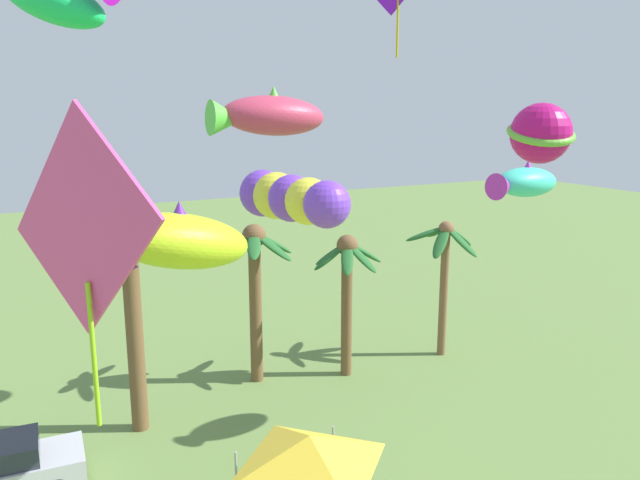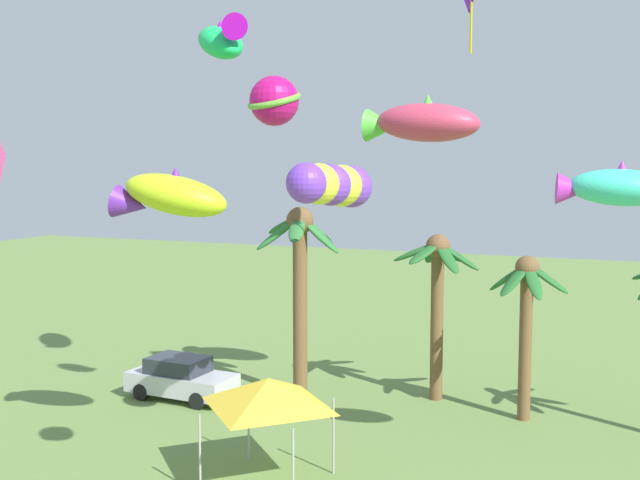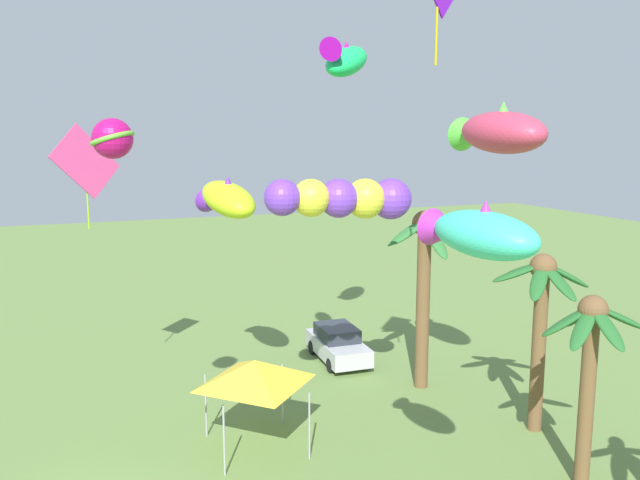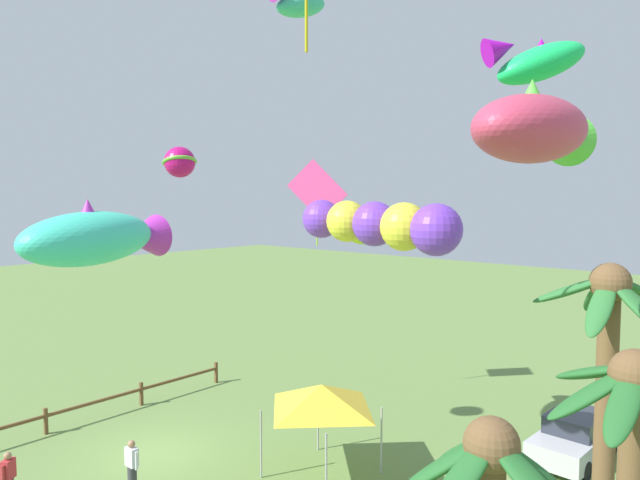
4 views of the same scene
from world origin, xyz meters
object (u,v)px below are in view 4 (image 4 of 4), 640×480
(kite_fish_5, at_px, (536,130))
(kite_fish_1, at_px, (535,61))
(kite_tube_0, at_px, (382,225))
(kite_fish_2, at_px, (375,226))
(palm_tree_2, at_px, (632,445))
(festival_tent, at_px, (322,397))
(kite_diamond_3, at_px, (317,191))
(palm_tree_1, at_px, (608,344))
(spectator_1, at_px, (132,467))
(parked_car_0, at_px, (575,437))
(kite_fish_6, at_px, (298,3))
(kite_fish_7, at_px, (97,238))
(spectator_0, at_px, (9,480))
(kite_ball_4, at_px, (180,162))

(kite_fish_5, bearing_deg, kite_fish_1, -158.32)
(kite_tube_0, bearing_deg, kite_fish_2, -142.05)
(palm_tree_2, height_order, festival_tent, palm_tree_2)
(kite_fish_1, height_order, kite_diamond_3, kite_fish_1)
(palm_tree_1, relative_size, kite_fish_2, 1.98)
(kite_fish_1, xyz_separation_m, kite_fish_5, (6.02, 2.39, -2.68))
(spectator_1, distance_m, kite_fish_2, 10.43)
(kite_fish_2, distance_m, kite_fish_5, 8.99)
(palm_tree_1, xyz_separation_m, kite_diamond_3, (-2.38, -11.75, 3.87))
(parked_car_0, relative_size, kite_tube_0, 0.84)
(palm_tree_1, height_order, spectator_1, palm_tree_1)
(kite_tube_0, bearing_deg, kite_fish_6, -68.43)
(palm_tree_1, distance_m, palm_tree_2, 4.93)
(kite_fish_7, bearing_deg, festival_tent, -165.04)
(parked_car_0, bearing_deg, kite_diamond_3, -81.49)
(festival_tent, height_order, kite_fish_6, kite_fish_6)
(palm_tree_2, height_order, spectator_1, palm_tree_2)
(kite_fish_6, bearing_deg, palm_tree_1, 120.57)
(kite_fish_6, bearing_deg, spectator_1, -53.89)
(kite_fish_1, bearing_deg, festival_tent, -49.68)
(kite_fish_6, bearing_deg, spectator_0, -46.37)
(kite_fish_1, height_order, kite_fish_2, kite_fish_1)
(palm_tree_1, distance_m, kite_fish_6, 11.72)
(kite_fish_7, bearing_deg, kite_ball_4, -134.23)
(kite_fish_1, bearing_deg, kite_ball_4, -54.61)
(palm_tree_2, xyz_separation_m, kite_fish_5, (-0.16, -1.86, 5.46))
(palm_tree_1, bearing_deg, kite_ball_4, -67.87)
(spectator_0, xyz_separation_m, kite_tube_0, (-6.32, 7.88, 6.99))
(parked_car_0, height_order, kite_fish_1, kite_fish_1)
(palm_tree_1, relative_size, kite_diamond_3, 1.94)
(kite_diamond_3, bearing_deg, kite_fish_7, 27.07)
(palm_tree_1, bearing_deg, palm_tree_2, 19.54)
(palm_tree_2, relative_size, kite_fish_1, 1.97)
(kite_tube_0, xyz_separation_m, kite_fish_1, (-4.71, 2.01, 4.63))
(parked_car_0, xyz_separation_m, kite_fish_7, (14.43, -3.26, 7.09))
(festival_tent, height_order, kite_fish_2, kite_fish_2)
(parked_car_0, height_order, kite_fish_6, kite_fish_6)
(parked_car_0, xyz_separation_m, kite_fish_1, (2.29, -0.74, 11.68))
(kite_diamond_3, bearing_deg, spectator_0, -3.63)
(kite_tube_0, relative_size, kite_fish_6, 2.42)
(spectator_0, height_order, kite_diamond_3, kite_diamond_3)
(kite_fish_1, relative_size, kite_fish_5, 0.78)
(palm_tree_1, bearing_deg, kite_fish_2, -93.48)
(kite_ball_4, bearing_deg, kite_fish_5, 90.69)
(kite_fish_5, bearing_deg, kite_tube_0, -106.55)
(palm_tree_2, height_order, kite_ball_4, kite_ball_4)
(palm_tree_1, distance_m, kite_fish_1, 8.15)
(palm_tree_1, height_order, kite_fish_5, kite_fish_5)
(palm_tree_2, bearing_deg, kite_tube_0, -103.22)
(kite_fish_2, height_order, kite_fish_7, kite_fish_7)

